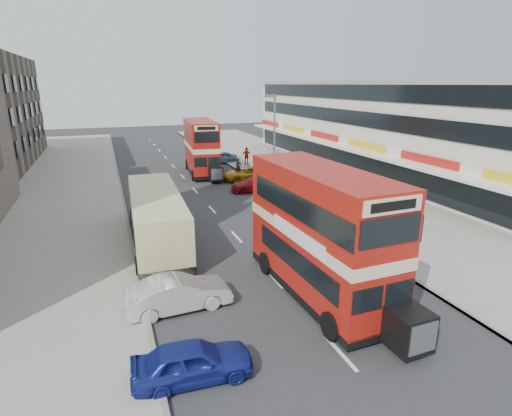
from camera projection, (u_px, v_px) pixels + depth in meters
name	position (u px, v px, depth m)	size (l,w,h in m)	color
ground	(292.00, 299.00, 17.71)	(160.00, 160.00, 0.00)	#28282B
road_surface	(195.00, 191.00, 35.67)	(12.00, 90.00, 0.01)	#28282B
pavement_right	(317.00, 179.00, 39.61)	(12.00, 90.00, 0.15)	gray
pavement_left	(43.00, 203.00, 31.69)	(12.00, 90.00, 0.15)	gray
kerb_left	(122.00, 196.00, 33.64)	(0.20, 90.00, 0.16)	gray
kerb_right	(260.00, 184.00, 37.66)	(0.20, 90.00, 0.16)	gray
commercial_row	(377.00, 126.00, 42.67)	(9.90, 46.20, 9.30)	beige
street_lamp	(273.00, 135.00, 34.63)	(1.00, 0.20, 8.12)	slate
bus_main	(321.00, 233.00, 17.36)	(3.04, 9.94, 5.45)	black
bus_second	(201.00, 147.00, 41.73)	(3.34, 9.72, 5.25)	black
coach	(156.00, 216.00, 23.53)	(3.14, 10.74, 2.82)	black
car_left_near	(193.00, 361.00, 12.75)	(1.53, 3.80, 1.29)	navy
car_left_front	(178.00, 294.00, 16.74)	(1.50, 4.31, 1.42)	beige
car_right_a	(258.00, 183.00, 35.36)	(1.91, 4.70, 1.36)	maroon
car_right_b	(247.00, 174.00, 39.33)	(2.20, 4.77, 1.32)	orange
car_right_c	(220.00, 158.00, 47.83)	(1.58, 3.92, 1.34)	teal
pedestrian_near	(308.00, 189.00, 31.86)	(0.70, 0.47, 1.89)	gray
pedestrian_far	(246.00, 156.00, 46.17)	(1.15, 0.48, 1.97)	gray
cyclist	(238.00, 172.00, 39.50)	(0.64, 1.52, 2.11)	gray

